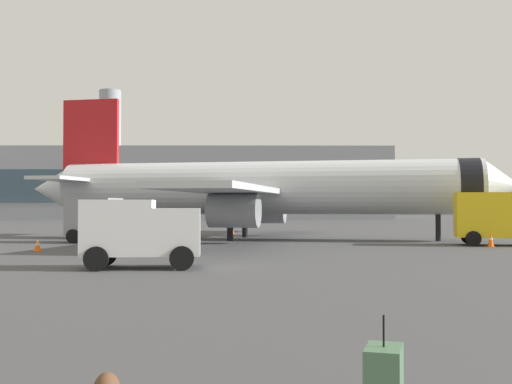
% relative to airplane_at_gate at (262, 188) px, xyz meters
% --- Properties ---
extents(airplane_at_gate, '(35.58, 32.31, 10.50)m').
position_rel_airplane_at_gate_xyz_m(airplane_at_gate, '(0.00, 0.00, 0.00)').
color(airplane_at_gate, silver).
rests_on(airplane_at_gate, ground).
extents(service_truck, '(5.19, 3.48, 2.90)m').
position_rel_airplane_at_gate_xyz_m(service_truck, '(-10.30, -4.31, -2.05)').
color(service_truck, gray).
rests_on(service_truck, ground).
extents(fuel_truck, '(6.37, 3.73, 3.20)m').
position_rel_airplane_at_gate_xyz_m(fuel_truck, '(14.63, -7.41, -1.88)').
color(fuel_truck, yellow).
rests_on(fuel_truck, ground).
extents(cargo_van, '(4.53, 2.60, 2.60)m').
position_rel_airplane_at_gate_xyz_m(cargo_van, '(-4.95, -21.56, -2.21)').
color(cargo_van, white).
rests_on(cargo_van, ground).
extents(safety_cone_near, '(0.44, 0.44, 0.83)m').
position_rel_airplane_at_gate_xyz_m(safety_cone_near, '(13.10, -9.02, -3.24)').
color(safety_cone_near, '#F2590C').
rests_on(safety_cone_near, ground).
extents(safety_cone_mid, '(0.44, 0.44, 0.72)m').
position_rel_airplane_at_gate_xyz_m(safety_cone_mid, '(-2.37, 7.96, -3.30)').
color(safety_cone_mid, '#F2590C').
rests_on(safety_cone_mid, ground).
extents(safety_cone_far, '(0.44, 0.44, 0.62)m').
position_rel_airplane_at_gate_xyz_m(safety_cone_far, '(-11.94, -12.32, -3.35)').
color(safety_cone_far, '#F2590C').
rests_on(safety_cone_far, ground).
extents(rolling_suitcase, '(0.57, 0.73, 1.10)m').
position_rel_airplane_at_gate_xyz_m(rolling_suitcase, '(0.80, -38.51, -3.27)').
color(rolling_suitcase, '#476B4C').
rests_on(rolling_suitcase, ground).
extents(terminal_building, '(92.65, 16.42, 26.01)m').
position_rel_airplane_at_gate_xyz_m(terminal_building, '(-19.86, 83.49, 3.49)').
color(terminal_building, gray).
rests_on(terminal_building, ground).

